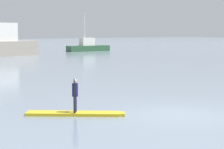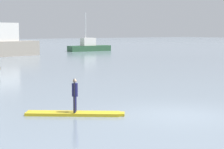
% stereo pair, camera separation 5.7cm
% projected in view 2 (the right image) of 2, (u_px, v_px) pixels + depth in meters
% --- Properties ---
extents(ground_plane, '(240.00, 240.00, 0.00)m').
position_uv_depth(ground_plane, '(180.00, 115.00, 13.72)').
color(ground_plane, gray).
extents(paddleboard_near, '(2.96, 2.40, 0.10)m').
position_uv_depth(paddleboard_near, '(75.00, 114.00, 13.75)').
color(paddleboard_near, gold).
rests_on(paddleboard_near, ground).
extents(paddler_child_solo, '(0.30, 0.34, 1.15)m').
position_uv_depth(paddler_child_solo, '(75.00, 94.00, 13.66)').
color(paddler_child_solo, '#19194C').
rests_on(paddler_child_solo, paddleboard_near).
extents(fishing_boat_green_midground, '(9.53, 3.88, 9.40)m').
position_uv_depth(fishing_boat_green_midground, '(0.00, 45.00, 44.49)').
color(fishing_boat_green_midground, '#9E9384').
rests_on(fishing_boat_green_midground, ground).
extents(motor_boat_small_navy, '(6.11, 1.88, 5.26)m').
position_uv_depth(motor_boat_small_navy, '(89.00, 47.00, 56.11)').
color(motor_boat_small_navy, '#2D5638').
rests_on(motor_boat_small_navy, ground).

